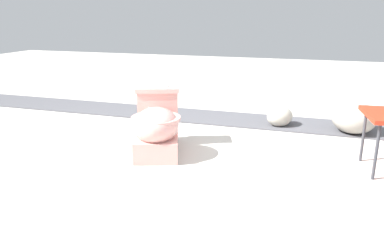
% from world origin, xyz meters
% --- Properties ---
extents(ground_plane, '(14.00, 14.00, 0.00)m').
position_xyz_m(ground_plane, '(0.00, 0.00, 0.00)').
color(ground_plane, '#B7B2A8').
extents(gravel_strip, '(0.56, 8.00, 0.01)m').
position_xyz_m(gravel_strip, '(-1.21, 0.50, 0.01)').
color(gravel_strip, '#4C4C51').
rests_on(gravel_strip, ground).
extents(toilet, '(0.72, 0.55, 0.52)m').
position_xyz_m(toilet, '(-0.07, 0.06, 0.22)').
color(toilet, '#E09E93').
rests_on(toilet, ground).
extents(boulder_near, '(0.36, 0.36, 0.20)m').
position_xyz_m(boulder_near, '(-1.11, 0.97, 0.10)').
color(boulder_near, '#ADA899').
rests_on(boulder_near, ground).
extents(boulder_far, '(0.44, 0.42, 0.30)m').
position_xyz_m(boulder_far, '(-1.10, 1.66, 0.15)').
color(boulder_far, gray).
rests_on(boulder_far, ground).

